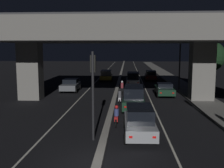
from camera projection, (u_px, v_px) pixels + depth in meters
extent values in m
plane|color=black|center=(98.00, 165.00, 11.66)|extent=(200.00, 200.00, 0.00)
cube|color=beige|center=(99.00, 78.00, 46.51)|extent=(0.12, 126.00, 0.00)
cube|color=beige|center=(141.00, 78.00, 46.08)|extent=(0.12, 126.00, 0.00)
cube|color=gray|center=(120.00, 78.00, 46.28)|extent=(0.43, 126.00, 0.21)
cube|color=slate|center=(178.00, 83.00, 38.85)|extent=(2.88, 126.00, 0.16)
cube|color=slate|center=(30.00, 71.00, 26.78)|extent=(2.19, 1.70, 5.82)
cube|color=slate|center=(202.00, 72.00, 25.79)|extent=(2.19, 1.70, 5.82)
cube|color=slate|center=(114.00, 32.00, 25.77)|extent=(23.06, 11.30, 2.03)
cube|color=#333335|center=(114.00, 17.00, 25.57)|extent=(23.06, 0.40, 0.90)
cylinder|color=black|center=(93.00, 97.00, 14.60)|extent=(0.14, 0.14, 5.02)
cube|color=black|center=(93.00, 64.00, 14.54)|extent=(0.30, 0.28, 0.95)
sphere|color=red|center=(93.00, 58.00, 14.65)|extent=(0.18, 0.18, 0.18)
sphere|color=black|center=(93.00, 64.00, 14.69)|extent=(0.18, 0.18, 0.18)
sphere|color=black|center=(93.00, 69.00, 14.72)|extent=(0.18, 0.18, 0.18)
cylinder|color=#2D2D30|center=(180.00, 62.00, 31.93)|extent=(0.18, 0.18, 7.05)
cylinder|color=#2D2D30|center=(172.00, 34.00, 31.55)|extent=(2.08, 0.10, 0.10)
ellipsoid|color=#F2B759|center=(163.00, 35.00, 31.62)|extent=(0.56, 0.32, 0.24)
cube|color=gray|center=(139.00, 125.00, 15.62)|extent=(1.83, 4.57, 0.65)
cube|color=black|center=(139.00, 113.00, 15.53)|extent=(1.58, 2.75, 0.79)
cylinder|color=black|center=(125.00, 123.00, 17.17)|extent=(0.22, 0.65, 0.65)
cylinder|color=black|center=(150.00, 123.00, 17.12)|extent=(0.22, 0.65, 0.65)
cylinder|color=black|center=(126.00, 139.00, 14.21)|extent=(0.22, 0.65, 0.65)
cylinder|color=black|center=(157.00, 139.00, 14.16)|extent=(0.22, 0.65, 0.65)
cube|color=red|center=(131.00, 137.00, 13.38)|extent=(0.18, 0.03, 0.11)
cube|color=red|center=(154.00, 137.00, 13.35)|extent=(0.18, 0.03, 0.11)
cube|color=black|center=(134.00, 102.00, 22.48)|extent=(1.93, 4.73, 0.74)
cube|color=black|center=(134.00, 92.00, 22.49)|extent=(1.67, 3.42, 0.93)
cylinder|color=black|center=(124.00, 102.00, 24.13)|extent=(0.22, 0.62, 0.61)
cylinder|color=black|center=(143.00, 102.00, 23.98)|extent=(0.22, 0.62, 0.61)
cylinder|color=black|center=(123.00, 110.00, 21.08)|extent=(0.22, 0.62, 0.61)
cylinder|color=black|center=(144.00, 110.00, 20.93)|extent=(0.22, 0.62, 0.61)
cube|color=red|center=(125.00, 107.00, 20.21)|extent=(0.18, 0.04, 0.11)
cube|color=red|center=(142.00, 107.00, 20.10)|extent=(0.18, 0.04, 0.11)
cube|color=black|center=(164.00, 90.00, 28.90)|extent=(1.82, 4.22, 0.65)
cube|color=black|center=(165.00, 85.00, 28.73)|extent=(1.58, 1.70, 0.45)
cylinder|color=black|center=(155.00, 91.00, 30.38)|extent=(0.21, 0.66, 0.66)
cylinder|color=black|center=(170.00, 91.00, 30.26)|extent=(0.21, 0.66, 0.66)
cylinder|color=black|center=(158.00, 95.00, 27.63)|extent=(0.21, 0.66, 0.66)
cylinder|color=black|center=(174.00, 95.00, 27.51)|extent=(0.21, 0.66, 0.66)
cube|color=red|center=(161.00, 93.00, 26.85)|extent=(0.18, 0.03, 0.11)
cube|color=red|center=(173.00, 93.00, 26.77)|extent=(0.18, 0.03, 0.11)
cube|color=silver|center=(133.00, 81.00, 37.17)|extent=(1.91, 4.14, 0.62)
cube|color=black|center=(133.00, 75.00, 37.17)|extent=(1.67, 2.99, 0.93)
cylinder|color=black|center=(127.00, 82.00, 38.62)|extent=(0.21, 0.67, 0.67)
cylinder|color=black|center=(139.00, 82.00, 38.48)|extent=(0.21, 0.67, 0.67)
cylinder|color=black|center=(127.00, 84.00, 35.93)|extent=(0.21, 0.67, 0.67)
cylinder|color=black|center=(140.00, 85.00, 35.80)|extent=(0.21, 0.67, 0.67)
cube|color=red|center=(128.00, 83.00, 35.17)|extent=(0.18, 0.03, 0.11)
cube|color=red|center=(138.00, 83.00, 35.07)|extent=(0.18, 0.03, 0.11)
cube|color=#591414|center=(151.00, 76.00, 43.19)|extent=(2.01, 4.34, 0.66)
cube|color=black|center=(151.00, 73.00, 43.10)|extent=(1.71, 2.62, 0.63)
cylinder|color=black|center=(145.00, 77.00, 44.71)|extent=(0.23, 0.67, 0.66)
cylinder|color=black|center=(156.00, 78.00, 44.53)|extent=(0.23, 0.67, 0.66)
cylinder|color=black|center=(145.00, 79.00, 41.94)|extent=(0.23, 0.67, 0.66)
cylinder|color=black|center=(157.00, 79.00, 41.75)|extent=(0.23, 0.67, 0.66)
cube|color=red|center=(147.00, 78.00, 41.14)|extent=(0.18, 0.04, 0.11)
cube|color=red|center=(155.00, 78.00, 41.01)|extent=(0.18, 0.04, 0.11)
cube|color=#515459|center=(71.00, 86.00, 32.08)|extent=(1.99, 4.38, 0.66)
cube|color=black|center=(71.00, 81.00, 32.22)|extent=(1.71, 2.12, 0.52)
cylinder|color=black|center=(76.00, 90.00, 30.68)|extent=(0.22, 0.66, 0.65)
cylinder|color=black|center=(61.00, 90.00, 30.74)|extent=(0.22, 0.66, 0.65)
cylinder|color=black|center=(80.00, 87.00, 33.51)|extent=(0.22, 0.66, 0.65)
cylinder|color=black|center=(66.00, 87.00, 33.57)|extent=(0.22, 0.66, 0.65)
cube|color=white|center=(79.00, 84.00, 34.23)|extent=(0.18, 0.03, 0.11)
cube|color=white|center=(69.00, 84.00, 34.27)|extent=(0.18, 0.03, 0.11)
cube|color=gold|center=(106.00, 77.00, 42.60)|extent=(1.91, 4.20, 0.61)
cube|color=black|center=(106.00, 73.00, 42.40)|extent=(1.67, 3.03, 0.80)
cylinder|color=black|center=(111.00, 80.00, 41.24)|extent=(0.21, 0.67, 0.67)
cylinder|color=black|center=(100.00, 80.00, 41.32)|extent=(0.21, 0.67, 0.67)
cylinder|color=black|center=(112.00, 78.00, 43.97)|extent=(0.21, 0.67, 0.67)
cylinder|color=black|center=(102.00, 78.00, 44.04)|extent=(0.21, 0.67, 0.67)
cube|color=white|center=(111.00, 76.00, 44.66)|extent=(0.18, 0.03, 0.11)
cube|color=white|center=(103.00, 76.00, 44.71)|extent=(0.18, 0.03, 0.11)
cylinder|color=black|center=(117.00, 119.00, 18.47)|extent=(0.09, 0.54, 0.54)
cylinder|color=black|center=(116.00, 124.00, 17.25)|extent=(0.11, 0.54, 0.54)
cube|color=maroon|center=(116.00, 118.00, 17.83)|extent=(0.26, 0.94, 0.32)
cylinder|color=navy|center=(116.00, 112.00, 17.78)|extent=(0.33, 0.33, 0.48)
sphere|color=#B21919|center=(116.00, 107.00, 17.73)|extent=(0.24, 0.24, 0.24)
cube|color=red|center=(116.00, 121.00, 17.17)|extent=(0.08, 0.03, 0.08)
cylinder|color=black|center=(120.00, 100.00, 25.42)|extent=(0.08, 0.53, 0.53)
cylinder|color=black|center=(119.00, 102.00, 24.16)|extent=(0.10, 0.53, 0.53)
cube|color=silver|center=(120.00, 99.00, 24.76)|extent=(0.24, 0.97, 0.32)
cylinder|color=#3F3F44|center=(120.00, 94.00, 24.70)|extent=(0.32, 0.32, 0.59)
sphere|color=black|center=(120.00, 90.00, 24.64)|extent=(0.24, 0.24, 0.24)
cube|color=red|center=(119.00, 100.00, 24.08)|extent=(0.08, 0.03, 0.08)
cylinder|color=black|center=(122.00, 90.00, 30.96)|extent=(0.10, 0.61, 0.61)
cylinder|color=black|center=(122.00, 92.00, 29.73)|extent=(0.12, 0.61, 0.61)
cube|color=black|center=(122.00, 89.00, 30.32)|extent=(0.27, 0.95, 0.32)
cylinder|color=maroon|center=(122.00, 85.00, 30.26)|extent=(0.33, 0.33, 0.59)
sphere|color=silver|center=(122.00, 82.00, 30.20)|extent=(0.24, 0.24, 0.24)
cube|color=red|center=(122.00, 90.00, 29.66)|extent=(0.08, 0.03, 0.08)
cylinder|color=#38281C|center=(208.00, 80.00, 31.81)|extent=(0.30, 0.30, 2.90)
sphere|color=black|center=(209.00, 56.00, 31.44)|extent=(3.72, 3.72, 3.72)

